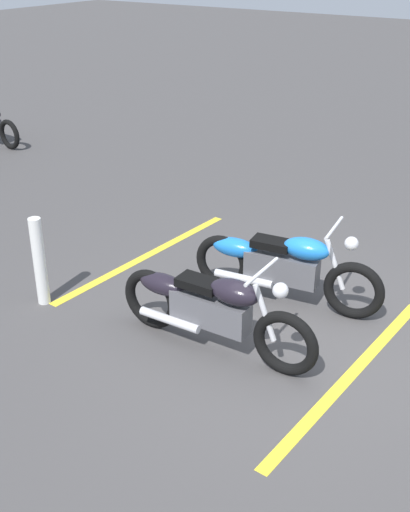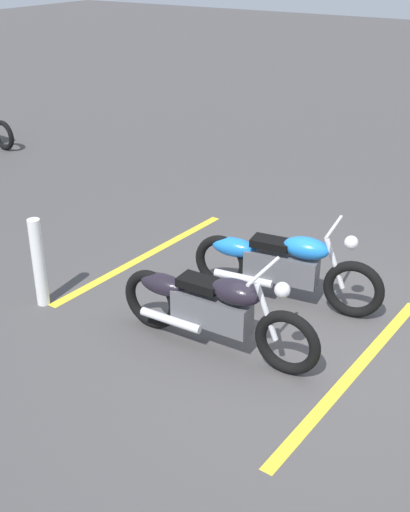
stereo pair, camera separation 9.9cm
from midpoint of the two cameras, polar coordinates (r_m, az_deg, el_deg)
name	(u,v)px [view 2 (the right image)]	position (r m, az deg, el deg)	size (l,w,h in m)	color
ground_plane	(304,340)	(6.78, 8.34, -7.41)	(60.00, 60.00, 0.00)	#474444
motorcycle_bright_foreground	(281,264)	(7.24, 6.34, -0.73)	(2.22, 0.67, 1.04)	black
motorcycle_dark_foreground	(211,307)	(6.37, 0.05, -4.60)	(2.23, 0.62, 1.04)	black
bollard_post	(39,263)	(7.34, -14.95, -0.59)	(0.14, 0.14, 1.04)	white
parking_stripe_near	(353,373)	(6.40, 12.59, -10.09)	(3.20, 0.12, 0.01)	yellow
parking_stripe_mid	(145,256)	(8.45, -5.69, -0.01)	(3.20, 0.12, 0.01)	yellow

